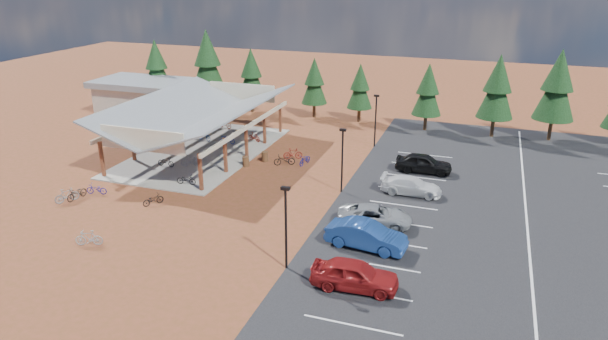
{
  "coord_description": "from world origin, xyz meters",
  "views": [
    {
      "loc": [
        15.03,
        -35.68,
        16.59
      ],
      "look_at": [
        2.24,
        1.05,
        1.84
      ],
      "focal_mm": 32.0,
      "sensor_mm": 36.0,
      "label": 1
    }
  ],
  "objects_px": {
    "trash_bin_1": "(265,156)",
    "car_1": "(366,235)",
    "bike_8": "(77,193)",
    "bike_10": "(96,189)",
    "outbuilding": "(143,95)",
    "bike_13": "(89,238)",
    "bike_12": "(153,199)",
    "bike_16": "(284,160)",
    "bike_pavilion": "(200,113)",
    "bike_4": "(186,179)",
    "lamp_post_1": "(342,156)",
    "lamp_post_0": "(286,222)",
    "bike_3": "(225,123)",
    "car_0": "(355,275)",
    "bike_7": "(254,137)",
    "lamp_post_2": "(376,117)",
    "bike_9": "(67,195)",
    "bike_1": "(173,146)",
    "bike_2": "(204,136)",
    "trash_bin_0": "(246,161)",
    "bike_14": "(305,160)",
    "car_3": "(411,186)",
    "car_4": "(424,163)",
    "bike_0": "(166,162)",
    "bike_5": "(191,161)",
    "bike_6": "(228,138)",
    "bike_15": "(293,153)"
  },
  "relations": [
    {
      "from": "trash_bin_1",
      "to": "car_1",
      "type": "xyz_separation_m",
      "value": [
        12.26,
        -12.71,
        0.42
      ]
    },
    {
      "from": "bike_8",
      "to": "bike_10",
      "type": "height_order",
      "value": "bike_8"
    },
    {
      "from": "outbuilding",
      "to": "bike_13",
      "type": "xyz_separation_m",
      "value": [
        16.27,
        -29.52,
        -1.51
      ]
    },
    {
      "from": "bike_12",
      "to": "bike_16",
      "type": "relative_size",
      "value": 0.85
    },
    {
      "from": "bike_pavilion",
      "to": "bike_8",
      "type": "xyz_separation_m",
      "value": [
        -3.5,
        -12.87,
        -3.34
      ]
    },
    {
      "from": "bike_4",
      "to": "bike_16",
      "type": "xyz_separation_m",
      "value": [
        5.72,
        7.01,
        -0.03
      ]
    },
    {
      "from": "lamp_post_1",
      "to": "bike_8",
      "type": "distance_m",
      "value": 20.26
    },
    {
      "from": "lamp_post_0",
      "to": "bike_3",
      "type": "distance_m",
      "value": 29.74
    },
    {
      "from": "car_0",
      "to": "bike_10",
      "type": "bearing_deg",
      "value": 70.97
    },
    {
      "from": "bike_7",
      "to": "bike_8",
      "type": "height_order",
      "value": "bike_7"
    },
    {
      "from": "lamp_post_2",
      "to": "bike_13",
      "type": "xyz_separation_m",
      "value": [
        -12.73,
        -25.52,
        -2.45
      ]
    },
    {
      "from": "outbuilding",
      "to": "lamp_post_1",
      "type": "relative_size",
      "value": 2.14
    },
    {
      "from": "lamp_post_2",
      "to": "bike_9",
      "type": "xyz_separation_m",
      "value": [
        -18.85,
        -20.55,
        -2.44
      ]
    },
    {
      "from": "bike_1",
      "to": "bike_10",
      "type": "bearing_deg",
      "value": 166.87
    },
    {
      "from": "bike_1",
      "to": "bike_2",
      "type": "xyz_separation_m",
      "value": [
        1.24,
        3.86,
        0.01
      ]
    },
    {
      "from": "trash_bin_0",
      "to": "car_0",
      "type": "relative_size",
      "value": 0.19
    },
    {
      "from": "bike_12",
      "to": "bike_14",
      "type": "height_order",
      "value": "bike_14"
    },
    {
      "from": "trash_bin_1",
      "to": "car_3",
      "type": "bearing_deg",
      "value": -13.44
    },
    {
      "from": "lamp_post_2",
      "to": "trash_bin_1",
      "type": "bearing_deg",
      "value": -138.77
    },
    {
      "from": "bike_13",
      "to": "car_4",
      "type": "height_order",
      "value": "car_4"
    },
    {
      "from": "trash_bin_1",
      "to": "bike_8",
      "type": "bearing_deg",
      "value": -128.9
    },
    {
      "from": "bike_10",
      "to": "bike_12",
      "type": "relative_size",
      "value": 1.01
    },
    {
      "from": "lamp_post_2",
      "to": "trash_bin_0",
      "type": "height_order",
      "value": "lamp_post_2"
    },
    {
      "from": "trash_bin_1",
      "to": "bike_13",
      "type": "distance_m",
      "value": 18.64
    },
    {
      "from": "bike_0",
      "to": "bike_7",
      "type": "relative_size",
      "value": 1.06
    },
    {
      "from": "bike_14",
      "to": "bike_5",
      "type": "bearing_deg",
      "value": -145.21
    },
    {
      "from": "car_1",
      "to": "bike_14",
      "type": "bearing_deg",
      "value": 39.37
    },
    {
      "from": "car_3",
      "to": "car_4",
      "type": "bearing_deg",
      "value": -2.95
    },
    {
      "from": "bike_9",
      "to": "bike_14",
      "type": "bearing_deg",
      "value": -105.67
    },
    {
      "from": "bike_2",
      "to": "bike_12",
      "type": "relative_size",
      "value": 1.12
    },
    {
      "from": "lamp_post_1",
      "to": "bike_13",
      "type": "height_order",
      "value": "lamp_post_1"
    },
    {
      "from": "outbuilding",
      "to": "bike_8",
      "type": "xyz_separation_m",
      "value": [
        10.5,
        -23.87,
        -1.55
      ]
    },
    {
      "from": "bike_6",
      "to": "bike_15",
      "type": "relative_size",
      "value": 1.06
    },
    {
      "from": "bike_5",
      "to": "car_4",
      "type": "distance_m",
      "value": 20.07
    },
    {
      "from": "bike_16",
      "to": "bike_8",
      "type": "bearing_deg",
      "value": -72.39
    },
    {
      "from": "bike_14",
      "to": "car_0",
      "type": "bearing_deg",
      "value": -52.14
    },
    {
      "from": "outbuilding",
      "to": "trash_bin_0",
      "type": "xyz_separation_m",
      "value": [
        19.52,
        -13.17,
        -1.58
      ]
    },
    {
      "from": "bike_3",
      "to": "car_3",
      "type": "distance_m",
      "value": 24.45
    },
    {
      "from": "bike_pavilion",
      "to": "bike_5",
      "type": "relative_size",
      "value": 10.8
    },
    {
      "from": "bike_4",
      "to": "bike_9",
      "type": "relative_size",
      "value": 0.9
    },
    {
      "from": "bike_14",
      "to": "bike_3",
      "type": "bearing_deg",
      "value": 158.0
    },
    {
      "from": "bike_14",
      "to": "lamp_post_1",
      "type": "bearing_deg",
      "value": -35.5
    },
    {
      "from": "bike_3",
      "to": "car_1",
      "type": "xyz_separation_m",
      "value": [
        20.35,
        -20.72,
        0.22
      ]
    },
    {
      "from": "lamp_post_1",
      "to": "bike_7",
      "type": "relative_size",
      "value": 3.39
    },
    {
      "from": "lamp_post_1",
      "to": "bike_12",
      "type": "xyz_separation_m",
      "value": [
        -12.48,
        -6.88,
        -2.56
      ]
    },
    {
      "from": "bike_pavilion",
      "to": "trash_bin_1",
      "type": "bearing_deg",
      "value": -3.36
    },
    {
      "from": "car_0",
      "to": "car_1",
      "type": "bearing_deg",
      "value": 1.81
    },
    {
      "from": "bike_14",
      "to": "bike_6",
      "type": "bearing_deg",
      "value": 172.59
    },
    {
      "from": "bike_1",
      "to": "bike_9",
      "type": "xyz_separation_m",
      "value": [
        -1.09,
        -12.78,
        -0.02
      ]
    },
    {
      "from": "lamp_post_0",
      "to": "bike_14",
      "type": "xyz_separation_m",
      "value": [
        -4.73,
        16.97,
        -2.51
      ]
    }
  ]
}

